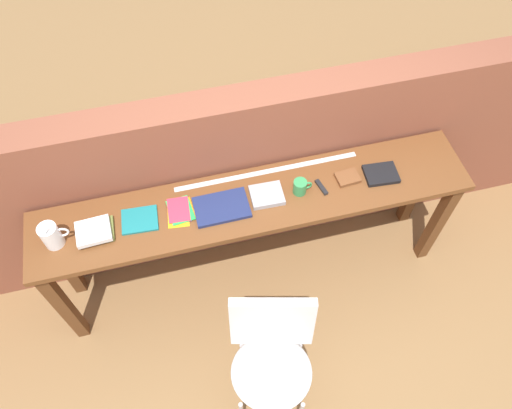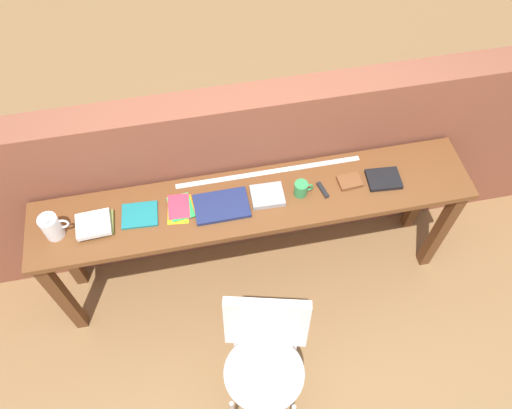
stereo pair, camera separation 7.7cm
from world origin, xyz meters
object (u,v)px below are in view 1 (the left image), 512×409
at_px(pitcher_white, 51,235).
at_px(book_stack_leftmost, 95,231).
at_px(book_open_centre, 222,207).
at_px(leather_journal_brown, 348,178).
at_px(book_repair_rightmost, 381,174).
at_px(chair_white_moulded, 272,355).
at_px(multitool_folded, 321,187).
at_px(magazine_cycling, 140,220).
at_px(mug, 300,187).
at_px(pamphlet_pile_colourful, 180,211).

height_order(pitcher_white, book_stack_leftmost, pitcher_white).
bearing_deg(pitcher_white, book_open_centre, 0.02).
xyz_separation_m(pitcher_white, book_open_centre, (0.89, 0.00, -0.07)).
height_order(leather_journal_brown, book_repair_rightmost, book_repair_rightmost).
height_order(chair_white_moulded, leather_journal_brown, leather_journal_brown).
bearing_deg(multitool_folded, magazine_cycling, 178.21).
relative_size(chair_white_moulded, leather_journal_brown, 6.86).
distance_m(chair_white_moulded, pitcher_white, 1.31).
bearing_deg(book_repair_rightmost, magazine_cycling, -176.68).
xyz_separation_m(mug, multitool_folded, (0.13, -0.01, -0.04)).
distance_m(book_stack_leftmost, pamphlet_pile_colourful, 0.46).
distance_m(pitcher_white, book_stack_leftmost, 0.21).
bearing_deg(book_stack_leftmost, mug, 0.11).
distance_m(pamphlet_pile_colourful, book_open_centre, 0.23).
height_order(pitcher_white, mug, pitcher_white).
bearing_deg(pamphlet_pile_colourful, multitool_folded, -2.42).
relative_size(leather_journal_brown, book_repair_rightmost, 0.69).
relative_size(book_stack_leftmost, pamphlet_pile_colourful, 0.99).
height_order(mug, book_repair_rightmost, mug).
height_order(pitcher_white, pamphlet_pile_colourful, pitcher_white).
distance_m(pamphlet_pile_colourful, multitool_folded, 0.81).
height_order(mug, multitool_folded, mug).
xyz_separation_m(leather_journal_brown, book_repair_rightmost, (0.20, -0.02, 0.00)).
height_order(multitool_folded, book_repair_rightmost, book_repair_rightmost).
xyz_separation_m(pitcher_white, pamphlet_pile_colourful, (0.66, 0.03, -0.07)).
bearing_deg(book_repair_rightmost, pamphlet_pile_colourful, -177.01).
xyz_separation_m(pitcher_white, multitool_folded, (1.47, -0.00, -0.07)).
distance_m(chair_white_moulded, mug, 0.92).
distance_m(multitool_folded, leather_journal_brown, 0.17).
bearing_deg(book_stack_leftmost, book_repair_rightmost, -0.07).
bearing_deg(book_stack_leftmost, leather_journal_brown, 0.81).
height_order(chair_white_moulded, pamphlet_pile_colourful, pamphlet_pile_colourful).
bearing_deg(mug, leather_journal_brown, 3.55).
bearing_deg(magazine_cycling, book_stack_leftmost, -169.66).
distance_m(chair_white_moulded, book_stack_leftmost, 1.15).
relative_size(book_open_centre, book_repair_rightmost, 1.59).
height_order(chair_white_moulded, book_open_centre, book_open_centre).
relative_size(book_stack_leftmost, book_repair_rightmost, 1.05).
bearing_deg(leather_journal_brown, book_repair_rightmost, -10.34).
bearing_deg(magazine_cycling, book_open_centre, -0.29).
bearing_deg(book_open_centre, pitcher_white, 179.60).
bearing_deg(magazine_cycling, multitool_folded, 1.92).
bearing_deg(mug, book_stack_leftmost, -179.89).
xyz_separation_m(book_open_centre, book_repair_rightmost, (0.94, 0.00, 0.00)).
distance_m(pamphlet_pile_colourful, mug, 0.68).
bearing_deg(book_repair_rightmost, multitool_folded, -175.07).
relative_size(pamphlet_pile_colourful, book_repair_rightmost, 1.06).
distance_m(leather_journal_brown, book_repair_rightmost, 0.20).
xyz_separation_m(magazine_cycling, pamphlet_pile_colourful, (0.22, 0.00, 0.00)).
bearing_deg(pitcher_white, chair_white_moulded, -37.15).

